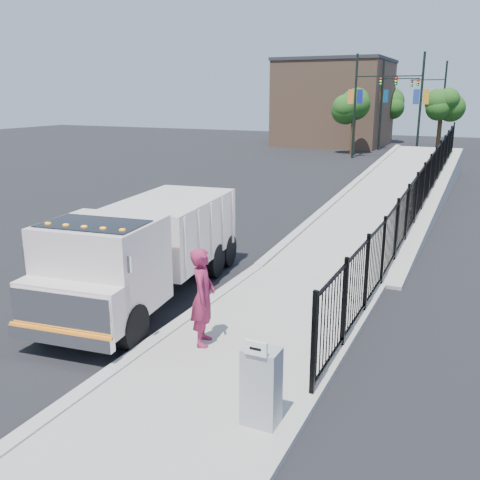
% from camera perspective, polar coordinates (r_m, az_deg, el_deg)
% --- Properties ---
extents(ground, '(120.00, 120.00, 0.00)m').
position_cam_1_polar(ground, '(12.49, -5.30, -8.44)').
color(ground, black).
rests_on(ground, ground).
extents(sidewalk, '(3.55, 12.00, 0.12)m').
position_cam_1_polar(sidewalk, '(10.07, -1.47, -14.22)').
color(sidewalk, '#9E998E').
rests_on(sidewalk, ground).
extents(curb, '(0.30, 12.00, 0.16)m').
position_cam_1_polar(curb, '(10.96, -10.71, -11.78)').
color(curb, '#ADAAA3').
rests_on(curb, ground).
extents(ramp, '(3.95, 24.06, 3.19)m').
position_cam_1_polar(ramp, '(26.56, 16.65, 3.80)').
color(ramp, '#9E998E').
rests_on(ramp, ground).
extents(iron_fence, '(0.10, 28.00, 1.80)m').
position_cam_1_polar(iron_fence, '(22.32, 18.81, 3.88)').
color(iron_fence, black).
rests_on(iron_fence, ground).
extents(truck, '(3.18, 7.48, 2.49)m').
position_cam_1_polar(truck, '(13.35, -10.19, -0.67)').
color(truck, black).
rests_on(truck, ground).
extents(worker, '(0.70, 0.85, 2.01)m').
position_cam_1_polar(worker, '(10.71, -3.97, -6.06)').
color(worker, maroon).
rests_on(worker, sidewalk).
extents(utility_cabinet, '(0.55, 0.40, 1.25)m').
position_cam_1_polar(utility_cabinet, '(8.39, 2.28, -15.34)').
color(utility_cabinet, gray).
rests_on(utility_cabinet, sidewalk).
extents(arrow_sign, '(0.35, 0.04, 0.22)m').
position_cam_1_polar(arrow_sign, '(7.86, 1.70, -11.48)').
color(arrow_sign, white).
rests_on(arrow_sign, utility_cabinet).
extents(debris, '(0.41, 0.41, 0.10)m').
position_cam_1_polar(debris, '(9.66, 1.73, -14.82)').
color(debris, silver).
rests_on(debris, sidewalk).
extents(light_pole_0, '(3.77, 0.22, 8.00)m').
position_cam_1_polar(light_pole_0, '(44.22, 12.56, 14.14)').
color(light_pole_0, black).
rests_on(light_pole_0, ground).
extents(light_pole_1, '(3.78, 0.22, 8.00)m').
position_cam_1_polar(light_pole_1, '(43.52, 18.29, 13.74)').
color(light_pole_1, black).
rests_on(light_pole_1, ground).
extents(light_pole_2, '(3.77, 0.22, 8.00)m').
position_cam_1_polar(light_pole_2, '(51.40, 15.20, 14.10)').
color(light_pole_2, black).
rests_on(light_pole_2, ground).
extents(light_pole_3, '(3.78, 0.22, 8.00)m').
position_cam_1_polar(light_pole_3, '(56.18, 20.56, 13.74)').
color(light_pole_3, black).
rests_on(light_pole_3, ground).
extents(tree_0, '(2.63, 2.63, 5.32)m').
position_cam_1_polar(tree_0, '(46.80, 12.10, 13.70)').
color(tree_0, '#382314').
rests_on(tree_0, ground).
extents(tree_1, '(2.21, 2.21, 5.10)m').
position_cam_1_polar(tree_1, '(51.04, 20.68, 13.15)').
color(tree_1, '#382314').
rests_on(tree_1, ground).
extents(tree_2, '(2.83, 2.83, 5.41)m').
position_cam_1_polar(tree_2, '(59.43, 15.73, 13.77)').
color(tree_2, '#382314').
rests_on(tree_2, ground).
extents(building, '(10.00, 10.00, 8.00)m').
position_cam_1_polar(building, '(55.84, 10.05, 14.07)').
color(building, '#8C664C').
rests_on(building, ground).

